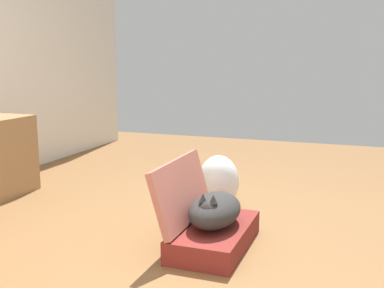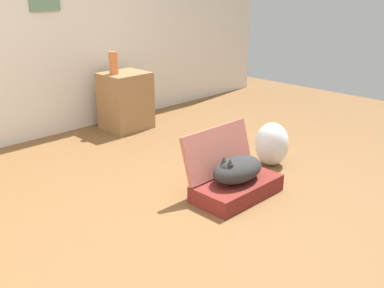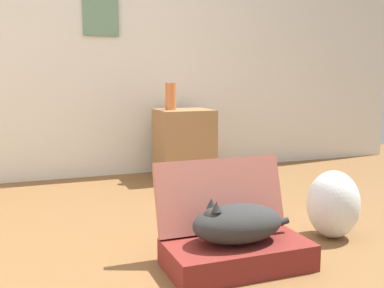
# 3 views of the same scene
# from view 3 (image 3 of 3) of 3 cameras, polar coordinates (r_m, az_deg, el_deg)

# --- Properties ---
(ground_plane) EXTENTS (7.68, 7.68, 0.00)m
(ground_plane) POSITION_cam_3_polar(r_m,az_deg,el_deg) (2.23, -1.21, -15.26)
(ground_plane) COLOR brown
(ground_plane) RESTS_ON ground
(wall_back) EXTENTS (6.40, 0.15, 2.60)m
(wall_back) POSITION_cam_3_polar(r_m,az_deg,el_deg) (4.26, -11.93, 13.66)
(wall_back) COLOR silver
(wall_back) RESTS_ON ground
(suitcase_base) EXTENTS (0.67, 0.36, 0.13)m
(suitcase_base) POSITION_cam_3_polar(r_m,az_deg,el_deg) (2.25, 5.56, -13.37)
(suitcase_base) COLOR maroon
(suitcase_base) RESTS_ON ground
(suitcase_lid) EXTENTS (0.67, 0.14, 0.36)m
(suitcase_lid) POSITION_cam_3_polar(r_m,az_deg,el_deg) (2.34, 3.50, -6.22)
(suitcase_lid) COLOR #B26356
(suitcase_lid) RESTS_ON suitcase_base
(cat) EXTENTS (0.52, 0.27, 0.21)m
(cat) POSITION_cam_3_polar(r_m,az_deg,el_deg) (2.19, 5.49, -9.63)
(cat) COLOR #2D2D2D
(cat) RESTS_ON suitcase_base
(plastic_bag_white) EXTENTS (0.29, 0.29, 0.38)m
(plastic_bag_white) POSITION_cam_3_polar(r_m,az_deg,el_deg) (2.71, 16.92, -7.07)
(plastic_bag_white) COLOR silver
(plastic_bag_white) RESTS_ON ground
(side_table) EXTENTS (0.46, 0.41, 0.61)m
(side_table) POSITION_cam_3_polar(r_m,az_deg,el_deg) (4.06, -0.98, -0.02)
(side_table) COLOR olive
(side_table) RESTS_ON ground
(vase_tall) EXTENTS (0.09, 0.09, 0.23)m
(vase_tall) POSITION_cam_3_polar(r_m,az_deg,el_deg) (4.00, -2.64, 5.85)
(vase_tall) COLOR #CC6B38
(vase_tall) RESTS_ON side_table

